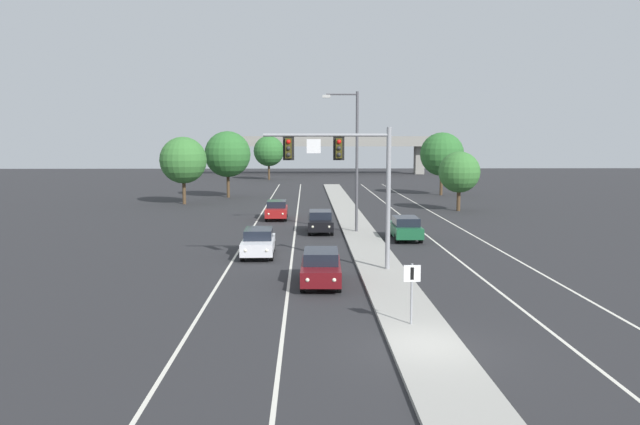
{
  "coord_description": "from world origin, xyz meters",
  "views": [
    {
      "loc": [
        -3.88,
        -18.7,
        6.64
      ],
      "look_at": [
        -3.2,
        10.43,
        3.2
      ],
      "focal_mm": 33.91,
      "sensor_mm": 36.0,
      "label": 1
    }
  ],
  "objects_px": {
    "car_oncoming_white": "(258,242)",
    "median_sign_post": "(412,285)",
    "car_oncoming_red": "(277,210)",
    "tree_far_left_c": "(183,160)",
    "tree_far_right_a": "(459,172)",
    "car_oncoming_darkred": "(321,267)",
    "overhead_signal_mast": "(349,168)",
    "car_oncoming_black": "(320,221)",
    "tree_far_right_b": "(442,154)",
    "tree_far_left_a": "(269,151)",
    "street_lamp_median": "(354,153)",
    "tree_far_left_b": "(228,154)",
    "car_receding_green": "(405,228)"
  },
  "relations": [
    {
      "from": "overhead_signal_mast",
      "to": "car_oncoming_black",
      "type": "height_order",
      "value": "overhead_signal_mast"
    },
    {
      "from": "car_oncoming_red",
      "to": "tree_far_right_a",
      "type": "height_order",
      "value": "tree_far_right_a"
    },
    {
      "from": "overhead_signal_mast",
      "to": "car_oncoming_black",
      "type": "bearing_deg",
      "value": 94.67
    },
    {
      "from": "tree_far_left_b",
      "to": "tree_far_right_b",
      "type": "bearing_deg",
      "value": 5.32
    },
    {
      "from": "car_oncoming_darkred",
      "to": "car_oncoming_white",
      "type": "xyz_separation_m",
      "value": [
        -3.46,
        7.1,
        0.0
      ]
    },
    {
      "from": "street_lamp_median",
      "to": "tree_far_left_a",
      "type": "relative_size",
      "value": 1.32
    },
    {
      "from": "overhead_signal_mast",
      "to": "tree_far_right_b",
      "type": "bearing_deg",
      "value": 71.63
    },
    {
      "from": "overhead_signal_mast",
      "to": "car_oncoming_red",
      "type": "height_order",
      "value": "overhead_signal_mast"
    },
    {
      "from": "tree_far_left_c",
      "to": "tree_far_right_a",
      "type": "bearing_deg",
      "value": -13.98
    },
    {
      "from": "car_oncoming_black",
      "to": "car_oncoming_red",
      "type": "distance_m",
      "value": 8.43
    },
    {
      "from": "overhead_signal_mast",
      "to": "street_lamp_median",
      "type": "bearing_deg",
      "value": 84.39
    },
    {
      "from": "tree_far_left_c",
      "to": "tree_far_right_b",
      "type": "xyz_separation_m",
      "value": [
        29.71,
        10.03,
        0.41
      ]
    },
    {
      "from": "car_oncoming_red",
      "to": "tree_far_right_b",
      "type": "relative_size",
      "value": 0.58
    },
    {
      "from": "street_lamp_median",
      "to": "car_receding_green",
      "type": "relative_size",
      "value": 2.23
    },
    {
      "from": "overhead_signal_mast",
      "to": "street_lamp_median",
      "type": "xyz_separation_m",
      "value": [
        1.28,
        13.05,
        0.5
      ]
    },
    {
      "from": "car_oncoming_white",
      "to": "tree_far_right_a",
      "type": "xyz_separation_m",
      "value": [
        17.43,
        22.61,
        2.89
      ]
    },
    {
      "from": "overhead_signal_mast",
      "to": "tree_far_right_b",
      "type": "xyz_separation_m",
      "value": [
        14.6,
        43.97,
        -0.23
      ]
    },
    {
      "from": "tree_far_left_c",
      "to": "median_sign_post",
      "type": "bearing_deg",
      "value": -68.94
    },
    {
      "from": "median_sign_post",
      "to": "tree_far_right_b",
      "type": "bearing_deg",
      "value": 76.31
    },
    {
      "from": "car_oncoming_black",
      "to": "tree_far_left_c",
      "type": "relative_size",
      "value": 0.63
    },
    {
      "from": "tree_far_left_c",
      "to": "tree_far_right_b",
      "type": "relative_size",
      "value": 0.92
    },
    {
      "from": "median_sign_post",
      "to": "tree_far_right_a",
      "type": "relative_size",
      "value": 0.39
    },
    {
      "from": "street_lamp_median",
      "to": "tree_far_left_b",
      "type": "relative_size",
      "value": 1.27
    },
    {
      "from": "median_sign_post",
      "to": "overhead_signal_mast",
      "type": "bearing_deg",
      "value": 99.58
    },
    {
      "from": "car_oncoming_red",
      "to": "tree_far_left_a",
      "type": "height_order",
      "value": "tree_far_left_a"
    },
    {
      "from": "median_sign_post",
      "to": "car_receding_green",
      "type": "bearing_deg",
      "value": 81.3
    },
    {
      "from": "tree_far_left_a",
      "to": "tree_far_left_c",
      "type": "bearing_deg",
      "value": -99.07
    },
    {
      "from": "street_lamp_median",
      "to": "car_oncoming_black",
      "type": "bearing_deg",
      "value": 167.85
    },
    {
      "from": "car_oncoming_white",
      "to": "tree_far_left_c",
      "type": "distance_m",
      "value": 31.43
    },
    {
      "from": "street_lamp_median",
      "to": "car_oncoming_darkred",
      "type": "distance_m",
      "value": 16.69
    },
    {
      "from": "car_oncoming_white",
      "to": "tree_far_left_c",
      "type": "bearing_deg",
      "value": 109.05
    },
    {
      "from": "car_oncoming_red",
      "to": "tree_far_left_c",
      "type": "xyz_separation_m",
      "value": [
        -10.43,
        12.74,
        3.84
      ]
    },
    {
      "from": "car_oncoming_red",
      "to": "tree_far_right_a",
      "type": "bearing_deg",
      "value": 18.86
    },
    {
      "from": "median_sign_post",
      "to": "car_oncoming_red",
      "type": "xyz_separation_m",
      "value": [
        -6.27,
        30.62,
        -0.77
      ]
    },
    {
      "from": "car_oncoming_darkred",
      "to": "car_oncoming_white",
      "type": "height_order",
      "value": "same"
    },
    {
      "from": "median_sign_post",
      "to": "street_lamp_median",
      "type": "xyz_separation_m",
      "value": [
        -0.31,
        22.48,
        4.21
      ]
    },
    {
      "from": "car_oncoming_darkred",
      "to": "car_oncoming_red",
      "type": "distance_m",
      "value": 24.06
    },
    {
      "from": "tree_far_left_c",
      "to": "tree_far_right_b",
      "type": "height_order",
      "value": "tree_far_right_b"
    },
    {
      "from": "street_lamp_median",
      "to": "tree_far_left_b",
      "type": "xyz_separation_m",
      "value": [
        -12.68,
        28.5,
        -0.67
      ]
    },
    {
      "from": "median_sign_post",
      "to": "tree_far_right_a",
      "type": "xyz_separation_m",
      "value": [
        10.91,
        36.49,
        2.12
      ]
    },
    {
      "from": "car_oncoming_white",
      "to": "median_sign_post",
      "type": "bearing_deg",
      "value": -64.85
    },
    {
      "from": "tree_far_right_a",
      "to": "tree_far_right_b",
      "type": "distance_m",
      "value": 17.08
    },
    {
      "from": "median_sign_post",
      "to": "tree_far_left_c",
      "type": "relative_size",
      "value": 0.31
    },
    {
      "from": "car_oncoming_darkred",
      "to": "tree_far_right_a",
      "type": "xyz_separation_m",
      "value": [
        13.96,
        29.71,
        2.89
      ]
    },
    {
      "from": "car_oncoming_white",
      "to": "car_oncoming_black",
      "type": "relative_size",
      "value": 1.0
    },
    {
      "from": "tree_far_left_b",
      "to": "tree_far_right_a",
      "type": "bearing_deg",
      "value": -31.21
    },
    {
      "from": "tree_far_right_a",
      "to": "median_sign_post",
      "type": "bearing_deg",
      "value": -106.64
    },
    {
      "from": "car_oncoming_white",
      "to": "tree_far_left_a",
      "type": "relative_size",
      "value": 0.59
    },
    {
      "from": "car_receding_green",
      "to": "tree_far_left_b",
      "type": "height_order",
      "value": "tree_far_left_b"
    },
    {
      "from": "car_oncoming_darkred",
      "to": "car_oncoming_black",
      "type": "xyz_separation_m",
      "value": [
        0.36,
        16.21,
        0.0
      ]
    }
  ]
}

